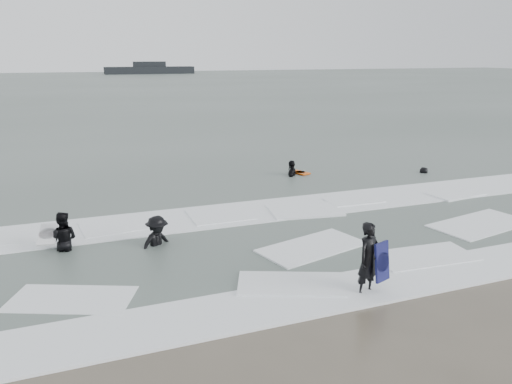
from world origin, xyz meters
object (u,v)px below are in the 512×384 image
object	(u,v)px
surfer_centre	(367,294)
surfer_wading	(64,251)
vessel_horizon	(150,69)
surfer_breaker	(158,247)
surfer_right_near	(292,176)
surfer_right_far	(424,174)

from	to	relation	value
surfer_centre	surfer_wading	distance (m)	8.77
vessel_horizon	surfer_breaker	bearing A→B (deg)	-98.34
surfer_centre	surfer_right_near	size ratio (longest dim) A/B	0.95
surfer_right_near	surfer_wading	bearing A→B (deg)	-25.43
surfer_right_far	vessel_horizon	world-z (taller)	vessel_horizon
surfer_right_far	surfer_wading	bearing A→B (deg)	1.25
vessel_horizon	surfer_wading	bearing A→B (deg)	-99.47
surfer_breaker	vessel_horizon	size ratio (longest dim) A/B	0.07
surfer_centre	surfer_right_far	world-z (taller)	surfer_centre
vessel_horizon	surfer_right_far	bearing A→B (deg)	-92.72
surfer_centre	vessel_horizon	world-z (taller)	vessel_horizon
surfer_centre	surfer_right_near	distance (m)	12.06
surfer_right_far	vessel_horizon	bearing A→B (deg)	-106.85
surfer_breaker	surfer_right_near	size ratio (longest dim) A/B	0.95
surfer_breaker	surfer_right_near	xyz separation A→B (m)	(7.46, 6.87, 0.00)
surfer_wading	vessel_horizon	xyz separation A→B (m)	(22.48, 134.74, 1.28)
surfer_wading	vessel_horizon	size ratio (longest dim) A/B	0.07
surfer_wading	surfer_right_near	world-z (taller)	surfer_right_near
surfer_breaker	surfer_right_far	bearing A→B (deg)	-6.94
surfer_centre	surfer_wading	xyz separation A→B (m)	(-6.90, 5.41, 0.00)
surfer_right_far	vessel_horizon	size ratio (longest dim) A/B	0.06
surfer_right_far	vessel_horizon	distance (m)	130.41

